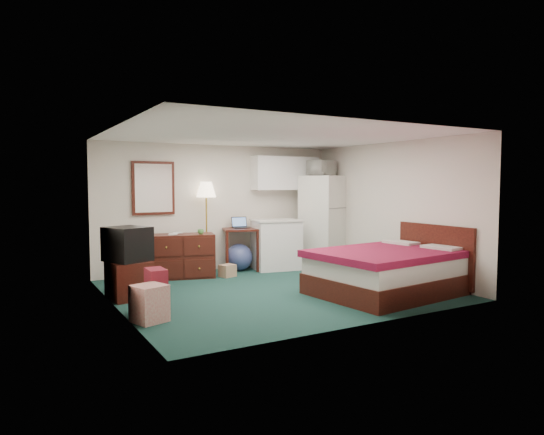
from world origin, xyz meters
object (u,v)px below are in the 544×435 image
dresser (182,256)px  suitcase (156,291)px  floor_lamp (207,227)px  tv_stand (129,280)px  desk (240,249)px  bed (385,272)px  fridge (324,221)px  kitchen_counter (276,245)px

dresser → suitcase: 2.44m
floor_lamp → tv_stand: floor_lamp is taller
floor_lamp → desk: bearing=-10.2°
bed → fridge: bearing=68.3°
floor_lamp → bed: floor_lamp is taller
fridge → suitcase: size_ratio=3.20×
floor_lamp → bed: 3.64m
fridge → bed: fridge is taller
desk → bed: 3.22m
kitchen_counter → tv_stand: (-3.20, -1.09, -0.21)m
fridge → bed: bearing=-125.0°
kitchen_counter → fridge: size_ratio=0.51×
floor_lamp → fridge: size_ratio=0.93×
fridge → suitcase: fridge is taller
dresser → kitchen_counter: 1.97m
dresser → tv_stand: bearing=-121.2°
dresser → kitchen_counter: kitchen_counter is taller
kitchen_counter → tv_stand: 3.39m
kitchen_counter → desk: bearing=169.5°
kitchen_counter → suitcase: size_ratio=1.64×
kitchen_counter → bed: size_ratio=0.46×
bed → floor_lamp: bearing=112.6°
suitcase → kitchen_counter: bearing=34.4°
bed → suitcase: bed is taller
dresser → suitcase: dresser is taller
floor_lamp → kitchen_counter: floor_lamp is taller
desk → tv_stand: (-2.51, -1.35, -0.14)m
fridge → suitcase: (-4.21, -2.04, -0.65)m
kitchen_counter → bed: (0.37, -2.78, -0.15)m
desk → suitcase: 3.34m
dresser → kitchen_counter: bearing=12.6°
dresser → floor_lamp: bearing=40.5°
kitchen_counter → bed: 2.81m
floor_lamp → suitcase: floor_lamp is taller
floor_lamp → tv_stand: 2.43m
bed → tv_stand: bearing=148.6°
dresser → bed: 3.70m
dresser → fridge: size_ratio=0.62×
desk → fridge: bearing=7.6°
floor_lamp → bed: size_ratio=0.83×
floor_lamp → suitcase: bearing=-124.9°
desk → fridge: fridge is taller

